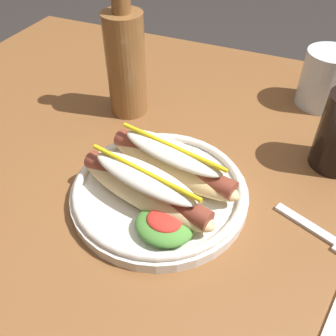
{
  "coord_description": "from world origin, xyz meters",
  "views": [
    {
      "loc": [
        0.17,
        -0.42,
        1.12
      ],
      "look_at": [
        0.01,
        -0.07,
        0.77
      ],
      "focal_mm": 39.39,
      "sensor_mm": 36.0,
      "label": 1
    }
  ],
  "objects_px": {
    "glass_bottle": "(126,60)",
    "fork": "(326,236)",
    "water_cup": "(326,79)",
    "hot_dog_plate": "(159,185)"
  },
  "relations": [
    {
      "from": "glass_bottle",
      "to": "fork",
      "type": "bearing_deg",
      "value": -23.75
    },
    {
      "from": "fork",
      "to": "water_cup",
      "type": "distance_m",
      "value": 0.33
    },
    {
      "from": "hot_dog_plate",
      "to": "glass_bottle",
      "type": "distance_m",
      "value": 0.24
    },
    {
      "from": "fork",
      "to": "water_cup",
      "type": "bearing_deg",
      "value": 120.28
    },
    {
      "from": "hot_dog_plate",
      "to": "glass_bottle",
      "type": "height_order",
      "value": "glass_bottle"
    },
    {
      "from": "fork",
      "to": "hot_dog_plate",
      "type": "bearing_deg",
      "value": -152.06
    },
    {
      "from": "hot_dog_plate",
      "to": "water_cup",
      "type": "xyz_separation_m",
      "value": [
        0.17,
        0.34,
        0.02
      ]
    },
    {
      "from": "fork",
      "to": "water_cup",
      "type": "relative_size",
      "value": 1.17
    },
    {
      "from": "hot_dog_plate",
      "to": "fork",
      "type": "height_order",
      "value": "hot_dog_plate"
    },
    {
      "from": "hot_dog_plate",
      "to": "fork",
      "type": "distance_m",
      "value": 0.22
    }
  ]
}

